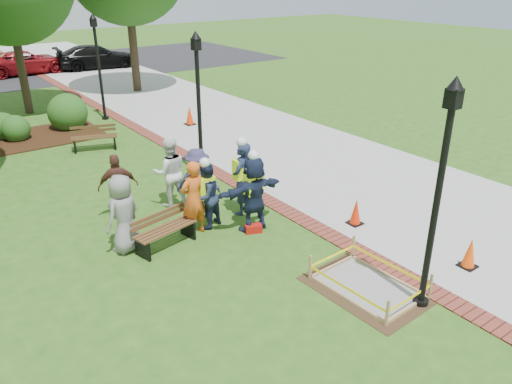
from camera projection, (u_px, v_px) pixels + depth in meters
ground at (270, 257)px, 10.91m from camera, size 100.00×100.00×0.00m
sidewalk at (218, 120)px, 20.98m from camera, size 6.00×60.00×0.02m
brick_edging at (147, 133)px, 19.22m from camera, size 0.50×60.00×0.03m
mulch_bed at (2, 143)px, 18.11m from camera, size 7.00×3.00×0.05m
parking_lot at (2, 73)px, 30.79m from camera, size 36.00×12.00×0.01m
wet_concrete_pad at (368, 278)px, 9.73m from camera, size 1.80×2.37×0.55m
bench_near at (166, 237)px, 11.22m from camera, size 1.54×0.77×0.80m
bench_far at (95, 143)px, 17.39m from camera, size 1.61×0.96×0.83m
cone_front at (470, 254)px, 10.40m from camera, size 0.35×0.35×0.69m
cone_back at (356, 212)px, 12.19m from camera, size 0.34×0.34×0.68m
cone_far at (190, 116)px, 20.20m from camera, size 0.40×0.40×0.78m
toolbox at (254, 229)px, 11.91m from camera, size 0.44×0.35×0.20m
lamp_near at (440, 182)px, 8.38m from camera, size 0.28×0.28×4.26m
lamp_mid at (198, 95)px, 14.27m from camera, size 0.28×0.28×4.26m
lamp_far at (98, 59)px, 20.16m from camera, size 0.28×0.28×4.26m
shrub_c at (18, 140)px, 18.48m from camera, size 1.02×1.02×1.02m
shrub_d at (70, 129)px, 19.87m from camera, size 1.52×1.52×1.52m
shrub_e at (6, 138)px, 18.69m from camera, size 1.06×1.06×1.06m
casual_person_a at (123, 214)px, 10.84m from camera, size 0.67×0.57×1.79m
casual_person_b at (193, 199)px, 11.54m from camera, size 0.63×0.45×1.82m
casual_person_c at (170, 172)px, 13.00m from camera, size 0.67×0.53×1.85m
casual_person_d at (118, 187)px, 12.37m from camera, size 0.61×0.48×1.67m
casual_person_e at (198, 181)px, 12.63m from camera, size 0.65×0.62×1.72m
hivis_worker_a at (254, 191)px, 11.72m from camera, size 0.60×0.39×2.01m
hivis_worker_b at (242, 177)px, 12.53m from camera, size 0.72×0.66×2.04m
hivis_worker_c at (206, 193)px, 11.86m from camera, size 0.61×0.49×1.79m
parked_car_c at (28, 74)px, 30.62m from camera, size 2.25×4.71×1.50m
parked_car_d at (98, 68)px, 32.33m from camera, size 2.73×5.13×1.60m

